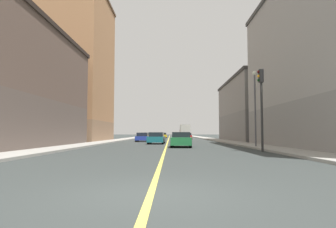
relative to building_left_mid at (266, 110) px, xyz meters
The scene contains 16 objects.
ground_plane 42.14m from the building_left_mid, 111.43° to the right, with size 400.00×400.00×0.00m, color #323736.
sidewalk_left 13.11m from the building_left_mid, 124.95° to the left, with size 2.53×168.00×0.15m, color #9E9B93.
sidewalk_right 26.06m from the building_left_mid, 156.97° to the left, with size 2.53×168.00×0.15m, color #9E9B93.
lane_center_stripe 18.91m from the building_left_mid, 146.76° to the left, with size 0.16×154.00×0.01m, color #E5D14C.
building_left_mid is the anchor object (origin of this frame).
building_right_midblock 31.30m from the building_left_mid, behind, with size 11.79×14.32×22.42m.
traffic_light_left_near 26.92m from the building_left_mid, 108.85° to the right, with size 0.40×0.32×5.64m.
street_lamp_left_near 21.90m from the building_left_mid, 110.52° to the right, with size 0.36×0.36×6.44m.
car_blue 19.64m from the building_left_mid, behind, with size 1.84×3.93×1.31m.
car_yellow 30.51m from the building_left_mid, 123.70° to the left, with size 1.98×4.02×1.29m.
car_red 16.29m from the building_left_mid, 138.32° to the left, with size 2.06×4.61×1.26m.
car_green 23.80m from the building_left_mid, 126.45° to the right, with size 1.97×4.27×1.35m.
car_teal 20.50m from the building_left_mid, 145.45° to the right, with size 2.01×4.10×1.34m.
car_white 19.75m from the building_left_mid, 168.47° to the left, with size 2.00×4.06×1.32m.
car_silver 25.34m from the building_left_mid, 140.34° to the left, with size 1.91×4.09×1.22m.
box_truck 27.79m from the building_left_mid, 114.47° to the left, with size 2.38×6.77×3.22m.
Camera 1 is at (0.43, -6.23, 1.30)m, focal length 31.05 mm.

